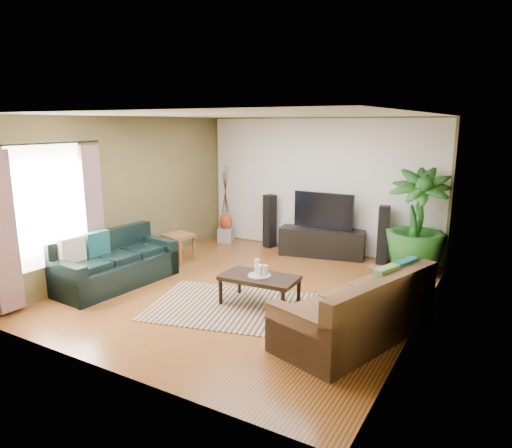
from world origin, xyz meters
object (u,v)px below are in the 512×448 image
Objects in this scene: tv_stand at (322,242)px; pedestal at (226,235)px; television at (323,211)px; speaker_right at (383,235)px; vase at (226,222)px; sofa_left at (116,260)px; speaker_left at (270,221)px; coffee_table at (259,291)px; side_table at (179,248)px; sofa_right at (355,304)px; potted_plant at (417,222)px.

tv_stand reaches higher than pedestal.
television is 1.23m from speaker_right.
speaker_right is 2.74× the size of vase.
sofa_left is 1.78× the size of speaker_left.
speaker_left is at bearing 112.38° from coffee_table.
tv_stand is 1.48× the size of speaker_left.
sofa_left is 1.83× the size of coffee_table.
coffee_table is at bearing -86.66° from television.
sofa_left reaches higher than pedestal.
vase is (-3.43, -0.11, -0.09)m from speaker_right.
speaker_left is (-1.22, 0.08, 0.28)m from tv_stand.
side_table reaches higher than pedestal.
sofa_right is at bearing -37.94° from pedestal.
vase is at bearing 177.85° from potted_plant.
television is at bearing 37.15° from side_table.
potted_plant reaches higher than sofa_left.
speaker_right is at bearing 1.88° from vase.
side_table is (-1.03, -1.76, -0.30)m from speaker_left.
sofa_left is 3.19m from vase.
tv_stand reaches higher than side_table.
potted_plant is at bearing -2.15° from pedestal.
television is at bearing 78.11° from tv_stand.
potted_plant is (3.02, -0.26, 0.36)m from speaker_left.
side_table is (0.01, -1.65, 0.11)m from pedestal.
pedestal is 0.30m from vase.
potted_plant is (1.63, 2.63, 0.70)m from coffee_table.
sofa_left is at bearing -89.47° from speaker_left.
speaker_left is 1.02× the size of speaker_right.
potted_plant is 3.51× the size of side_table.
pedestal is at bearing 4.30° from sofa_left.
sofa_right is 1.76× the size of television.
sofa_right is at bearing -13.90° from coffee_table.
television is 3.02× the size of vase.
speaker_left is (1.06, 3.30, 0.13)m from sofa_left.
speaker_left is 3.05m from potted_plant.
vase is (-2.42, 2.78, 0.23)m from coffee_table.
speaker_right reaches higher than coffee_table.
sofa_left is 3.95m from sofa_right.
television reaches higher than sofa_left.
vase is at bearing 171.36° from speaker_right.
coffee_table is 2.71× the size of vase.
television is at bearing 172.51° from speaker_right.
sofa_left is 3.99m from television.
sofa_left is 3.79× the size of side_table.
speaker_left is (-1.22, 0.06, -0.35)m from television.
pedestal is (-1.04, -0.11, -0.40)m from speaker_left.
sofa_right is 4.29m from speaker_left.
potted_plant is at bearing -17.71° from tv_stand.
television is (2.28, 3.24, 0.48)m from sofa_left.
potted_plant is at bearing 20.36° from side_table.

